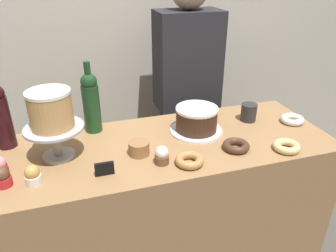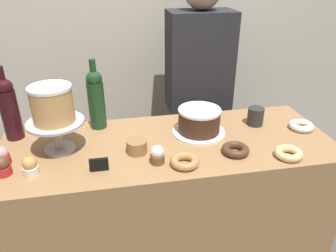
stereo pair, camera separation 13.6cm
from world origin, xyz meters
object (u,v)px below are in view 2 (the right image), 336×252
cupcake_chocolate (3,167)px  cupcake_strawberry (2,156)px  donut_glazed (288,153)px  donut_chocolate (235,150)px  donut_maple (185,161)px  coffee_cup_ceramic (255,116)px  wine_bottle_green (96,98)px  cupcake_caramel (30,167)px  wine_bottle_dark_red (9,108)px  chocolate_round_cake (199,120)px  cookie_stack (137,146)px  price_sign_chalkboard (99,165)px  cake_stand_pedestal (57,131)px  cupcake_vanilla (157,155)px  donut_sugar (301,126)px  white_layer_cake (52,104)px  barista_figure (197,108)px

cupcake_chocolate → cupcake_strawberry: size_ratio=1.00×
donut_glazed → donut_chocolate: bearing=161.4°
donut_maple → coffee_cup_ceramic: bearing=34.1°
wine_bottle_green → cupcake_caramel: 0.44m
cupcake_strawberry → coffee_cup_ceramic: (1.09, 0.14, 0.01)m
wine_bottle_dark_red → coffee_cup_ceramic: size_ratio=3.83×
donut_glazed → wine_bottle_green: bearing=151.0°
chocolate_round_cake → wine_bottle_green: bearing=161.6°
chocolate_round_cake → cupcake_strawberry: size_ratio=2.56×
cookie_stack → price_sign_chalkboard: (-0.15, -0.10, -0.00)m
cupcake_strawberry → donut_glazed: bearing=-8.1°
cake_stand_pedestal → cupcake_chocolate: cake_stand_pedestal is taller
wine_bottle_dark_red → donut_maple: bearing=-27.2°
donut_chocolate → price_sign_chalkboard: (-0.54, -0.02, 0.01)m
cupcake_strawberry → chocolate_round_cake: bearing=7.5°
cupcake_caramel → cupcake_vanilla: bearing=-0.9°
chocolate_round_cake → cupcake_chocolate: size_ratio=2.56×
coffee_cup_ceramic → price_sign_chalkboard: bearing=-160.9°
coffee_cup_ceramic → cupcake_vanilla: bearing=-154.7°
donut_maple → cookie_stack: size_ratio=1.33×
cupcake_vanilla → donut_sugar: (0.70, 0.16, -0.02)m
white_layer_cake → cupcake_strawberry: size_ratio=2.20×
wine_bottle_dark_red → donut_chocolate: 0.97m
wine_bottle_dark_red → cupcake_vanilla: bearing=-28.4°
wine_bottle_dark_red → barista_figure: 1.04m
cupcake_chocolate → donut_glazed: (1.08, -0.08, -0.02)m
donut_sugar → cupcake_strawberry: bearing=-177.5°
wine_bottle_green → cupcake_strawberry: wine_bottle_green is taller
coffee_cup_ceramic → cake_stand_pedestal: bearing=-175.2°
wine_bottle_green → price_sign_chalkboard: bearing=-89.6°
white_layer_cake → wine_bottle_dark_red: bearing=143.7°
cupcake_strawberry → wine_bottle_dark_red: bearing=90.6°
cookie_stack → donut_chocolate: bearing=-11.6°
wine_bottle_dark_red → cupcake_caramel: (0.12, -0.31, -0.11)m
cupcake_caramel → donut_sugar: cupcake_caramel is taller
white_layer_cake → price_sign_chalkboard: white_layer_cake is taller
wine_bottle_green → chocolate_round_cake: bearing=-18.4°
cupcake_strawberry → donut_sugar: cupcake_strawberry is taller
donut_maple → barista_figure: 0.77m
barista_figure → chocolate_round_cake: bearing=-105.1°
price_sign_chalkboard → donut_maple: bearing=-4.2°
wine_bottle_green → price_sign_chalkboard: size_ratio=4.65×
wine_bottle_dark_red → donut_glazed: bearing=-18.6°
donut_sugar → coffee_cup_ceramic: coffee_cup_ceramic is taller
donut_sugar → cupcake_chocolate: bearing=-174.1°
donut_glazed → price_sign_chalkboard: 0.74m
cake_stand_pedestal → barista_figure: (0.73, 0.52, -0.18)m
cupcake_caramel → coffee_cup_ceramic: 1.00m
cupcake_chocolate → donut_sugar: cupcake_chocolate is taller
wine_bottle_dark_red → cupcake_strawberry: bearing=-89.4°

